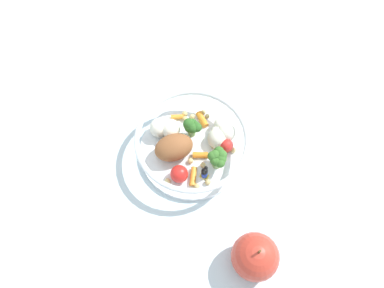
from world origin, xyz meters
The scene contains 3 objects.
ground_plane centered at (0.00, 0.00, 0.00)m, with size 2.40×2.40×0.00m, color silver.
food_container centered at (0.01, -0.02, 0.03)m, with size 0.21×0.21×0.06m.
loose_apple centered at (-0.12, 0.17, 0.04)m, with size 0.08×0.08×0.09m.
Camera 1 is at (-0.03, 0.29, 0.66)m, focal length 35.56 mm.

